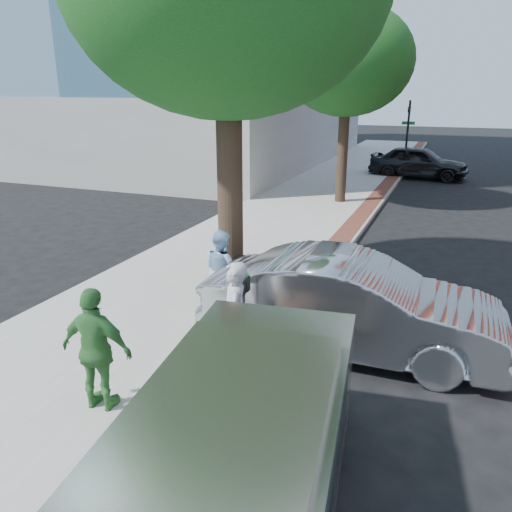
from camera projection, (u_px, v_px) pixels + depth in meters
The scene contains 14 objects.
ground at pixel (219, 342), 8.98m from camera, with size 120.00×120.00×0.00m, color black.
sidewalk at pixel (283, 225), 16.53m from camera, with size 5.00×60.00×0.15m, color #9E9991.
brick_strip at pixel (349, 229), 15.73m from camera, with size 0.60×60.00×0.01m, color brown.
curb at pixel (360, 232), 15.64m from camera, with size 0.10×60.00×0.15m, color gray.
office_base at pixel (185, 128), 32.31m from camera, with size 18.20×22.20×4.00m, color gray.
signal_near at pixel (408, 130), 27.33m from camera, with size 0.70×0.15×3.80m.
tree_far at pixel (347, 61), 18.05m from camera, with size 4.80×4.80×7.14m.
parking_meter at pixel (243, 298), 7.83m from camera, with size 0.12×0.32×1.47m.
person_gray at pixel (234, 319), 7.51m from camera, with size 0.65×0.43×1.79m, color #ABABB0.
person_officer at pixel (222, 270), 9.83m from camera, with size 0.78×0.61×1.61m, color #87AED0.
person_green at pixel (97, 350), 6.64m from camera, with size 1.03×0.43×1.76m, color #387B38.
sedan_silver at pixel (352, 305), 8.48m from camera, with size 1.77×5.08×1.67m, color #ADAEB4.
bg_car at pixel (419, 162), 25.41m from camera, with size 1.94×4.83×1.64m, color black.
van at pixel (237, 462), 4.72m from camera, with size 2.44×5.01×1.78m.
Camera 1 is at (3.61, -7.20, 4.32)m, focal length 35.00 mm.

